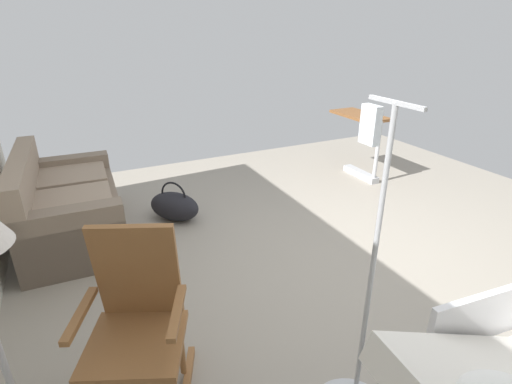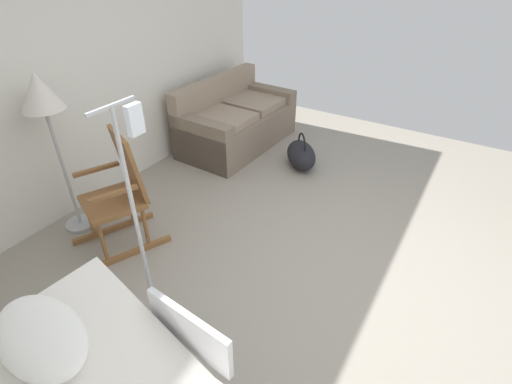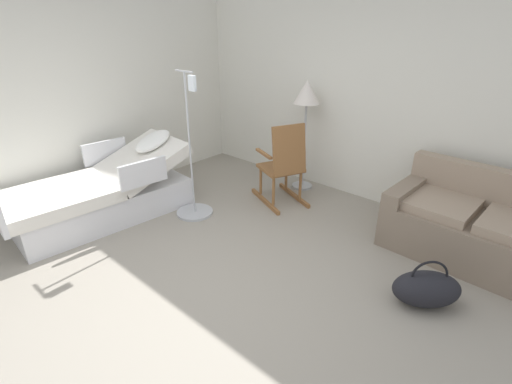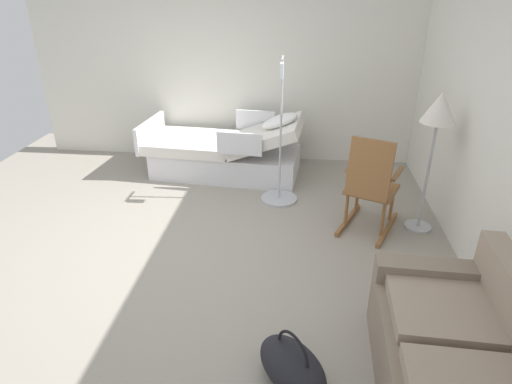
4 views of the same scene
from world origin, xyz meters
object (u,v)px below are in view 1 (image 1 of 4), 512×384
at_px(couch, 68,208).
at_px(rocking_chair, 138,326).
at_px(iv_pole, 355,381).
at_px(overbed_table, 362,138).
at_px(duffel_bag, 174,206).

xyz_separation_m(couch, rocking_chair, (-2.16, -0.28, 0.20)).
xyz_separation_m(rocking_chair, iv_pole, (-0.61, -0.96, -0.25)).
relative_size(couch, overbed_table, 1.94).
distance_m(overbed_table, duffel_bag, 2.65).
xyz_separation_m(rocking_chair, overbed_table, (2.25, -3.35, 0.03)).
relative_size(couch, duffel_bag, 2.58).
distance_m(couch, iv_pole, 3.03).
bearing_deg(rocking_chair, couch, 7.42).
bearing_deg(overbed_table, iv_pole, 140.17).
bearing_deg(duffel_bag, iv_pole, -175.00).
xyz_separation_m(rocking_chair, duffel_bag, (2.07, -0.73, -0.35)).
height_order(rocking_chair, overbed_table, rocking_chair).
relative_size(duffel_bag, iv_pole, 0.37).
bearing_deg(duffel_bag, couch, 84.79).
relative_size(couch, rocking_chair, 1.55).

